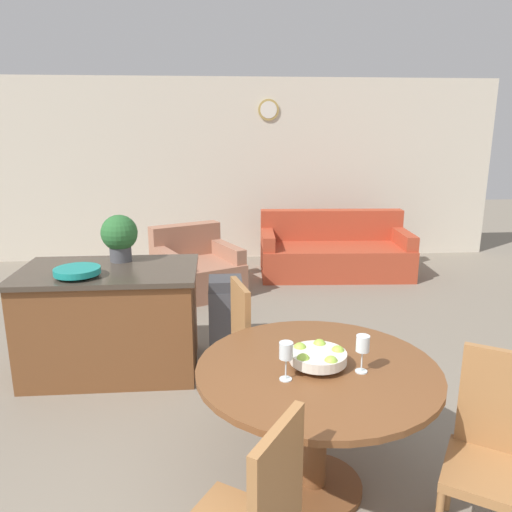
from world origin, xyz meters
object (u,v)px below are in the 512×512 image
Objects in this scene: fruit_bowl at (318,356)px; couch at (334,253)px; dining_chair_far_side at (256,344)px; dining_chair_near_right at (496,447)px; teal_bowl at (77,271)px; kitchen_island at (112,320)px; wine_glass_right at (363,345)px; potted_plant at (119,236)px; armchair at (196,270)px; dining_table at (317,396)px; trash_bin at (226,322)px; wine_glass_left at (286,352)px.

fruit_bowl reaches higher than couch.
dining_chair_far_side is at bearing 107.47° from fruit_bowl.
teal_bowl is (-2.37, 1.76, 0.41)m from dining_chair_near_right.
kitchen_island is 3.65m from couch.
teal_bowl reaches higher than fruit_bowl.
wine_glass_right reaches higher than teal_bowl.
dining_chair_near_right is at bearing -27.70° from fruit_bowl.
potted_plant is (0.25, 0.45, 0.18)m from teal_bowl.
teal_bowl reaches higher than armchair.
dining_table is 3.73× the size of teal_bowl.
dining_chair_far_side is at bearing -17.23° from dining_chair_near_right.
teal_bowl is (-0.18, -0.21, 0.49)m from kitchen_island.
trash_bin is at bearing -25.39° from dining_chair_near_right.
dining_chair_near_right is at bearing -27.59° from dining_table.
fruit_bowl is at bearing 5.33° from dining_chair_far_side.
dining_chair_near_right is at bearing -36.67° from teal_bowl.
dining_table is 1.67m from trash_bin.
kitchen_island is (-1.21, 1.69, -0.46)m from wine_glass_left.
dining_chair_near_right is at bearing -30.47° from wine_glass_right.
trash_bin is 0.37× the size of couch.
dining_table is at bearing -103.51° from fruit_bowl.
dining_chair_far_side is at bearing -21.17° from teal_bowl.
trash_bin is (0.94, 0.03, -0.06)m from kitchen_island.
wine_glass_left is 0.14× the size of kitchen_island.
dining_chair_near_right is 0.78× the size of armchair.
dining_chair_near_right reaches higher than trash_bin.
teal_bowl is 0.54m from potted_plant.
dining_table is 1.68× the size of trash_bin.
couch is 1.66× the size of armchair.
potted_plant is at bearing -143.96° from dining_chair_far_side.
armchair is at bearing 99.18° from wine_glass_left.
wine_glass_left reaches higher than trash_bin.
dining_chair_near_right reaches higher than armchair.
armchair is (-0.33, 1.99, -0.11)m from trash_bin.
couch reaches higher than armchair.
fruit_bowl is 2.09m from teal_bowl.
wine_glass_right is at bearing -50.42° from potted_plant.
potted_plant is at bearing 126.62° from fruit_bowl.
wine_glass_left is (-0.19, -0.13, 0.09)m from fruit_bowl.
armchair is (-1.88, -0.64, -0.01)m from couch.
fruit_bowl is at bearing -53.38° from potted_plant.
dining_chair_near_right is 4.80× the size of wine_glass_right.
kitchen_island is (-1.14, 0.72, -0.07)m from dining_chair_far_side.
couch is at bearing -61.01° from dining_chair_near_right.
dining_chair_near_right reaches higher than fruit_bowl.
dining_chair_far_side is at bearing 117.54° from wine_glass_right.
dining_chair_near_right is at bearing 27.77° from dining_chair_far_side.
wine_glass_left is 4.58m from couch.
dining_table is at bearing 5.27° from dining_chair_far_side.
kitchen_island is at bearing -130.03° from couch.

